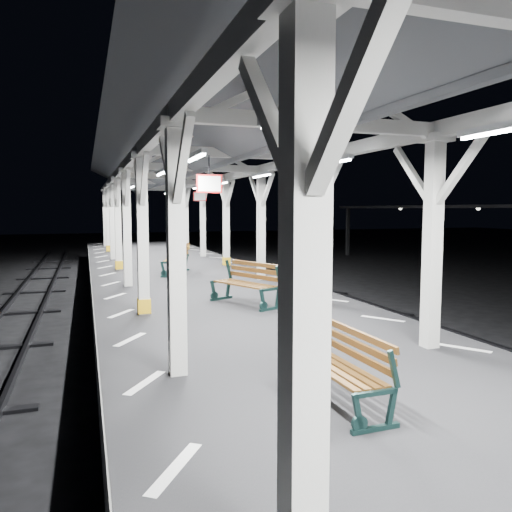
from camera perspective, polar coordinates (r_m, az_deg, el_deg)
ground at (r=9.53m, az=1.29°, el=-14.13°), size 120.00×120.00×0.00m
platform at (r=9.37m, az=1.30°, el=-11.25°), size 6.00×50.00×1.00m
hazard_stripes_left at (r=8.73m, az=-14.17°, el=-9.24°), size 1.00×48.00×0.01m
hazard_stripes_right at (r=10.33m, az=14.26°, el=-6.96°), size 1.00×48.00×0.01m
track_right at (r=12.10m, az=24.48°, el=-9.97°), size 2.20×60.00×0.16m
canopy at (r=9.07m, az=1.40°, el=14.10°), size 5.40×49.00×4.65m
bench_near at (r=5.80m, az=10.22°, el=-12.25°), size 0.60×1.52×0.82m
bench_mid at (r=11.45m, az=-0.93°, el=-3.00°), size 1.30×1.89×0.96m
bench_far at (r=16.97m, az=-8.83°, el=-0.24°), size 1.24×1.97×1.00m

